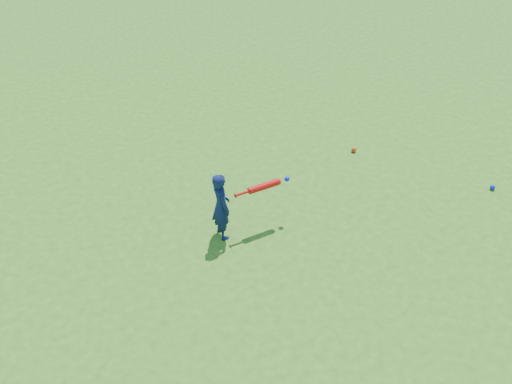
{
  "coord_description": "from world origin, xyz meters",
  "views": [
    {
      "loc": [
        -3.02,
        -5.44,
        4.91
      ],
      "look_at": [
        -0.03,
        -0.41,
        0.52
      ],
      "focal_mm": 40.0,
      "sensor_mm": 36.0,
      "label": 1
    }
  ],
  "objects_px": {
    "ground_ball_blue": "(493,187)",
    "bat_swing": "(266,186)",
    "child": "(221,206)",
    "ground_ball_red": "(354,150)"
  },
  "relations": [
    {
      "from": "child",
      "to": "ground_ball_blue",
      "type": "relative_size",
      "value": 12.56
    },
    {
      "from": "child",
      "to": "ground_ball_blue",
      "type": "bearing_deg",
      "value": -101.86
    },
    {
      "from": "child",
      "to": "ground_ball_red",
      "type": "distance_m",
      "value": 2.85
    },
    {
      "from": "ground_ball_blue",
      "to": "bat_swing",
      "type": "bearing_deg",
      "value": 161.94
    },
    {
      "from": "child",
      "to": "ground_ball_red",
      "type": "relative_size",
      "value": 12.11
    },
    {
      "from": "ground_ball_red",
      "to": "ground_ball_blue",
      "type": "height_order",
      "value": "ground_ball_red"
    },
    {
      "from": "ground_ball_blue",
      "to": "bat_swing",
      "type": "xyz_separation_m",
      "value": [
        -3.21,
        1.05,
        0.57
      ]
    },
    {
      "from": "child",
      "to": "bat_swing",
      "type": "bearing_deg",
      "value": -92.5
    },
    {
      "from": "child",
      "to": "bat_swing",
      "type": "height_order",
      "value": "child"
    },
    {
      "from": "child",
      "to": "ground_ball_red",
      "type": "bearing_deg",
      "value": -71.23
    }
  ]
}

